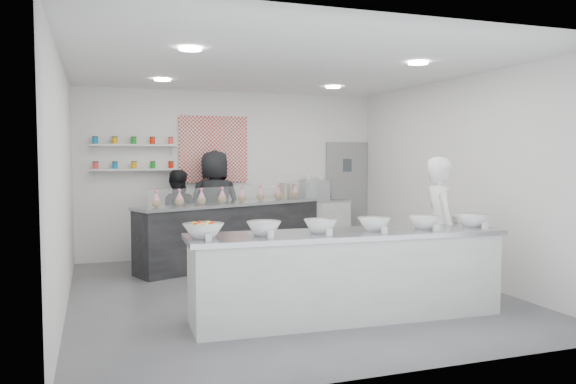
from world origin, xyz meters
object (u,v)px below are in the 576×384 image
at_px(woman_prep, 441,228).
at_px(staff_left, 176,216).
at_px(back_bar, 233,234).
at_px(espresso_ledge, 315,226).
at_px(prep_counter, 347,275).
at_px(espresso_machine, 315,190).
at_px(staff_right, 215,205).

relative_size(woman_prep, staff_left, 1.14).
bearing_deg(staff_left, woman_prep, 139.70).
relative_size(back_bar, espresso_ledge, 2.56).
bearing_deg(staff_left, prep_counter, 119.97).
xyz_separation_m(espresso_machine, woman_prep, (0.25, -3.75, -0.27)).
bearing_deg(staff_right, woman_prep, 118.17).
distance_m(espresso_machine, staff_right, 1.97).
xyz_separation_m(prep_counter, back_bar, (-0.51, 3.44, 0.03)).
bearing_deg(espresso_machine, prep_counter, -106.79).
distance_m(prep_counter, woman_prep, 1.61).
bearing_deg(woman_prep, back_bar, 49.94).
xyz_separation_m(woman_prep, staff_left, (-2.87, 3.57, -0.12)).
xyz_separation_m(espresso_ledge, woman_prep, (0.24, -3.75, 0.42)).
relative_size(back_bar, espresso_machine, 6.90).
xyz_separation_m(espresso_machine, staff_right, (-1.95, -0.18, -0.21)).
xyz_separation_m(espresso_ledge, espresso_machine, (-0.01, 0.00, 0.68)).
relative_size(prep_counter, staff_right, 1.87).
relative_size(prep_counter, staff_left, 2.27).
relative_size(back_bar, woman_prep, 1.87).
bearing_deg(woman_prep, staff_left, 55.30).
distance_m(prep_counter, espresso_ledge, 4.34).
bearing_deg(staff_left, staff_right, -169.13).
relative_size(espresso_ledge, woman_prep, 0.73).
xyz_separation_m(espresso_machine, staff_left, (-2.63, -0.18, -0.38)).
bearing_deg(espresso_machine, woman_prep, -86.21).
bearing_deg(woman_prep, prep_counter, 121.29).
height_order(prep_counter, woman_prep, woman_prep).
distance_m(woman_prep, staff_left, 4.59).
bearing_deg(staff_left, espresso_machine, -165.21).
height_order(staff_left, staff_right, staff_right).
distance_m(staff_left, staff_right, 0.69).
distance_m(espresso_ledge, woman_prep, 3.78).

